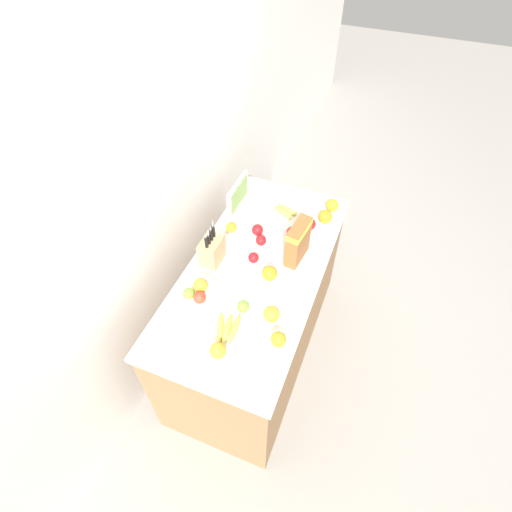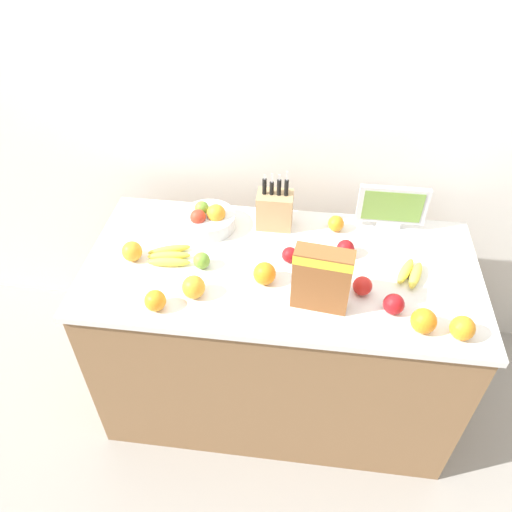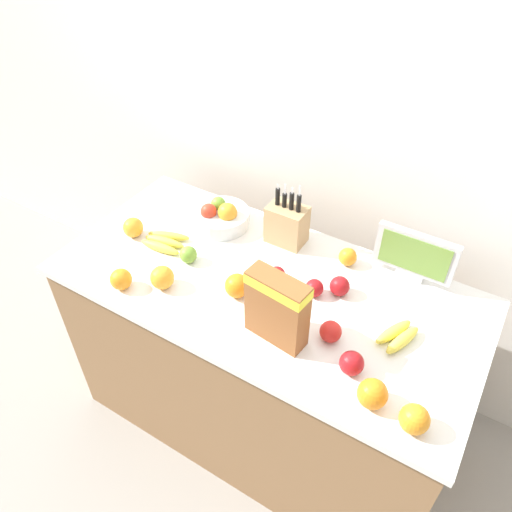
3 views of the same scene
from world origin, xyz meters
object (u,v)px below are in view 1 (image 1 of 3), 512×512
object	(u,v)px
cereal_box	(298,241)
banana_bunch_right	(227,328)
apple_rear	(292,232)
knife_block	(212,251)
orange_back_center	(218,351)
apple_rightmost	(261,240)
apple_middle	(253,258)
apple_by_knife_block	(257,230)
banana_bunch_left	(285,211)
orange_mid_right	(231,228)
small_monitor	(238,195)
fruit_bowl	(197,295)
orange_front_center	(325,217)
orange_by_cereal	(270,273)
apple_front	(243,307)
apple_leftmost	(310,224)
orange_near_bowl	(272,314)
orange_mid_left	(332,205)
orange_front_left	(278,340)

from	to	relation	value
cereal_box	banana_bunch_right	bearing A→B (deg)	170.98
banana_bunch_right	apple_rear	xyz separation A→B (m)	(0.77, -0.09, 0.02)
knife_block	cereal_box	distance (m)	0.50
orange_back_center	apple_rightmost	bearing A→B (deg)	5.77
apple_middle	apple_by_knife_block	size ratio (longest dim) A/B	0.89
banana_bunch_right	apple_by_knife_block	distance (m)	0.71
banana_bunch_left	apple_rear	bearing A→B (deg)	-149.81
orange_back_center	orange_mid_right	distance (m)	0.86
small_monitor	fruit_bowl	xyz separation A→B (m)	(-0.78, -0.10, -0.07)
apple_middle	orange_front_center	xyz separation A→B (m)	(0.48, -0.30, 0.01)
apple_rightmost	apple_rear	xyz separation A→B (m)	(0.13, -0.15, 0.00)
knife_block	orange_by_cereal	size ratio (longest dim) A/B	3.16
apple_front	orange_back_center	world-z (taller)	orange_back_center
apple_front	apple_leftmost	size ratio (longest dim) A/B	0.87
knife_block	orange_near_bowl	bearing A→B (deg)	-118.88
small_monitor	orange_near_bowl	size ratio (longest dim) A/B	3.34
orange_by_cereal	apple_rear	bearing A→B (deg)	-1.91
fruit_bowl	orange_back_center	distance (m)	0.36
cereal_box	orange_mid_left	xyz separation A→B (m)	(0.49, -0.09, -0.10)
fruit_bowl	apple_middle	world-z (taller)	fruit_bowl
apple_rightmost	orange_mid_left	world-z (taller)	orange_mid_left
apple_rightmost	orange_front_center	world-z (taller)	orange_front_center
banana_bunch_right	banana_bunch_left	bearing A→B (deg)	1.05
small_monitor	apple_rear	xyz separation A→B (m)	(-0.13, -0.42, -0.07)
knife_block	orange_mid_right	distance (m)	0.27
apple_leftmost	orange_back_center	distance (m)	1.03
apple_rear	orange_front_center	xyz separation A→B (m)	(0.20, -0.15, 0.01)
cereal_box	orange_mid_left	bearing A→B (deg)	-3.56
apple_rightmost	apple_rear	world-z (taller)	apple_rear
orange_back_center	orange_mid_right	world-z (taller)	orange_back_center
orange_near_bowl	cereal_box	bearing A→B (deg)	1.54
fruit_bowl	apple_by_knife_block	bearing A→B (deg)	-11.03
knife_block	apple_by_knife_block	xyz separation A→B (m)	(0.31, -0.16, -0.05)
orange_mid_right	apple_rightmost	bearing A→B (deg)	-99.19
small_monitor	orange_front_center	bearing A→B (deg)	-82.52
apple_middle	orange_mid_left	size ratio (longest dim) A/B	0.75
apple_leftmost	orange_front_left	world-z (taller)	orange_front_left
apple_by_knife_block	orange_mid_left	xyz separation A→B (m)	(0.39, -0.38, 0.01)
fruit_bowl	banana_bunch_left	distance (m)	0.87
apple_rightmost	orange_mid_right	bearing A→B (deg)	80.81
orange_mid_right	orange_near_bowl	bearing A→B (deg)	-138.49
apple_middle	apple_front	world-z (taller)	apple_front
small_monitor	apple_rear	bearing A→B (deg)	-106.96
small_monitor	orange_back_center	xyz separation A→B (m)	(-1.04, -0.34, -0.07)
knife_block	apple_front	world-z (taller)	knife_block
orange_back_center	orange_front_left	distance (m)	0.30
orange_mid_right	fruit_bowl	bearing A→B (deg)	-175.03
apple_middle	orange_near_bowl	bearing A→B (deg)	-145.05
apple_leftmost	orange_by_cereal	world-z (taller)	orange_by_cereal
banana_bunch_right	orange_mid_right	xyz separation A→B (m)	(0.67, 0.28, 0.02)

